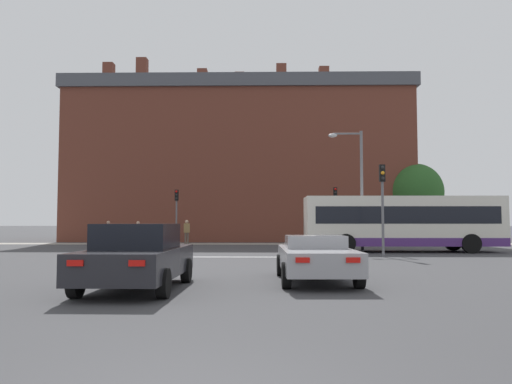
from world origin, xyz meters
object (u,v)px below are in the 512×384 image
object	(u,v)px
bus_crossing_lead	(401,222)
traffic_light_far_right	(335,206)
traffic_light_near_right	(383,195)
street_lamp_junction	(356,177)
traffic_light_far_left	(176,207)
pedestrian_walking_east	(138,231)
car_roadster_right	(316,257)
car_saloon_left	(138,256)
pedestrian_walking_west	(108,230)
pedestrian_waiting	(187,230)

from	to	relation	value
bus_crossing_lead	traffic_light_far_right	xyz separation A→B (m)	(-2.25, 9.22, 1.20)
bus_crossing_lead	traffic_light_far_right	size ratio (longest dim) A/B	2.51
traffic_light_near_right	street_lamp_junction	world-z (taller)	street_lamp_junction
traffic_light_far_left	pedestrian_walking_east	distance (m)	3.28
car_roadster_right	street_lamp_junction	size ratio (longest dim) A/B	0.69
bus_crossing_lead	pedestrian_walking_east	world-z (taller)	bus_crossing_lead
traffic_light_far_right	traffic_light_far_left	distance (m)	11.61
bus_crossing_lead	street_lamp_junction	size ratio (longest dim) A/B	1.54
car_saloon_left	pedestrian_walking_east	bearing A→B (deg)	105.00
traffic_light_near_right	traffic_light_far_left	size ratio (longest dim) A/B	1.08
pedestrian_walking_east	street_lamp_junction	bearing A→B (deg)	-34.60
street_lamp_junction	car_roadster_right	bearing A→B (deg)	-104.66
street_lamp_junction	pedestrian_walking_west	xyz separation A→B (m)	(-16.79, 9.14, -3.14)
traffic_light_near_right	traffic_light_far_left	xyz separation A→B (m)	(-11.91, 13.11, -0.19)
traffic_light_far_right	pedestrian_waiting	distance (m)	10.96
bus_crossing_lead	pedestrian_walking_west	size ratio (longest dim) A/B	6.15
pedestrian_waiting	pedestrian_walking_east	xyz separation A→B (m)	(-3.59, 0.16, -0.07)
car_saloon_left	traffic_light_near_right	bearing A→B (deg)	53.43
car_saloon_left	car_roadster_right	world-z (taller)	car_saloon_left
bus_crossing_lead	pedestrian_walking_east	xyz separation A→B (m)	(-16.66, 9.05, -0.62)
traffic_light_far_left	car_roadster_right	bearing A→B (deg)	-70.91
car_saloon_left	street_lamp_junction	size ratio (longest dim) A/B	0.69
traffic_light_far_right	pedestrian_walking_east	bearing A→B (deg)	-179.30
car_saloon_left	pedestrian_walking_west	bearing A→B (deg)	109.67
pedestrian_walking_east	pedestrian_walking_west	world-z (taller)	pedestrian_walking_west
car_saloon_left	traffic_light_far_left	xyz separation A→B (m)	(-3.38, 24.30, 1.89)
traffic_light_far_left	street_lamp_junction	world-z (taller)	street_lamp_junction
pedestrian_walking_east	pedestrian_walking_west	bearing A→B (deg)	156.42
traffic_light_far_right	car_roadster_right	bearing A→B (deg)	-99.45
car_saloon_left	pedestrian_waiting	bearing A→B (deg)	96.85
street_lamp_junction	pedestrian_walking_west	world-z (taller)	street_lamp_junction
traffic_light_far_left	pedestrian_walking_east	bearing A→B (deg)	-179.43
bus_crossing_lead	traffic_light_far_left	bearing A→B (deg)	-123.22
pedestrian_waiting	pedestrian_walking_west	size ratio (longest dim) A/B	1.04
traffic_light_near_right	traffic_light_far_right	world-z (taller)	traffic_light_near_right
car_saloon_left	traffic_light_far_left	world-z (taller)	traffic_light_far_left
car_saloon_left	pedestrian_walking_east	distance (m)	25.05
traffic_light_far_left	pedestrian_walking_west	distance (m)	5.57
car_roadster_right	pedestrian_walking_west	world-z (taller)	pedestrian_walking_west
car_saloon_left	pedestrian_walking_west	xyz separation A→B (m)	(-8.62, 25.12, 0.20)
traffic_light_far_left	pedestrian_walking_west	world-z (taller)	traffic_light_far_left
car_roadster_right	traffic_light_near_right	distance (m)	10.57
traffic_light_far_right	pedestrian_walking_west	distance (m)	16.96
traffic_light_far_left	street_lamp_junction	xyz separation A→B (m)	(11.55, -8.33, 1.45)
traffic_light_near_right	street_lamp_junction	xyz separation A→B (m)	(-0.35, 4.78, 1.26)
car_saloon_left	pedestrian_walking_west	world-z (taller)	pedestrian_walking_west
traffic_light_near_right	pedestrian_walking_west	world-z (taller)	traffic_light_near_right
car_saloon_left	traffic_light_far_right	xyz separation A→B (m)	(8.22, 24.45, 2.00)
traffic_light_far_left	pedestrian_walking_east	world-z (taller)	traffic_light_far_left
traffic_light_far_left	street_lamp_junction	distance (m)	14.32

